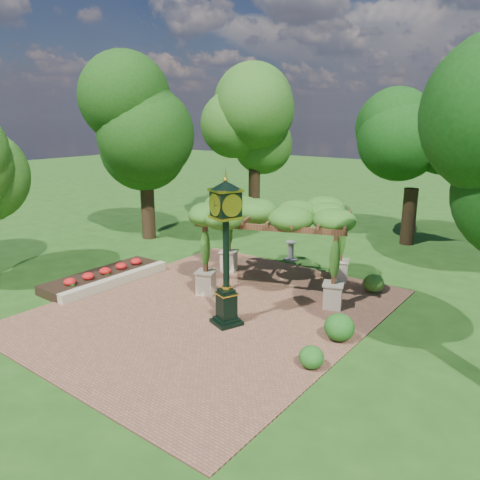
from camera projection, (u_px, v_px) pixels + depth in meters
The scene contains 13 objects.
ground at pixel (194, 320), 15.42m from camera, with size 120.00×120.00×0.00m, color #1E4714.
brick_plaza at pixel (214, 310), 16.19m from camera, with size 10.00×12.00×0.04m, color brown.
border_wall at pixel (117, 281), 18.45m from camera, with size 0.35×5.00×0.40m, color #C6B793.
flower_bed at pixel (103, 277), 18.98m from camera, with size 1.50×5.00×0.36m, color red.
pedestal_clock at pixel (226, 240), 14.33m from camera, with size 1.20×1.20×4.71m.
pergola at pixel (276, 218), 17.56m from camera, with size 6.28×5.10×3.42m.
sundial at pixel (291, 252), 21.65m from camera, with size 0.63×0.63×0.91m.
shrub_front at pixel (311, 357), 12.33m from camera, with size 0.67×0.67×0.60m, color #1F5719.
shrub_mid at pixel (339, 327), 13.85m from camera, with size 0.91×0.91×0.82m, color #1D5517.
shrub_back at pixel (374, 283), 17.67m from camera, with size 0.78×0.78×0.70m, color #32631C.
tree_west_near at pixel (144, 123), 24.27m from camera, with size 4.66×4.66×9.01m.
tree_west_far at pixel (255, 125), 28.21m from camera, with size 4.60×4.60×8.76m.
tree_north at pixel (416, 143), 23.29m from camera, with size 4.75×4.75×7.59m.
Camera 1 is at (9.83, -10.41, 6.49)m, focal length 35.00 mm.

